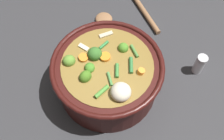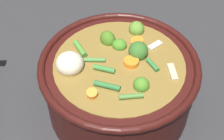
# 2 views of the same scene
# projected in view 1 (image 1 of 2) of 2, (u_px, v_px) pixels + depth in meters

# --- Properties ---
(ground_plane) EXTENTS (1.10, 1.10, 0.00)m
(ground_plane) POSITION_uv_depth(u_px,v_px,m) (108.00, 86.00, 0.77)
(ground_plane) COLOR #2D2D30
(cooking_pot) EXTENTS (0.30, 0.30, 0.15)m
(cooking_pot) POSITION_uv_depth(u_px,v_px,m) (107.00, 75.00, 0.71)
(cooking_pot) COLOR #38110F
(cooking_pot) RESTS_ON ground_plane
(wooden_spoon) EXTENTS (0.24, 0.23, 0.02)m
(wooden_spoon) POSITION_uv_depth(u_px,v_px,m) (124.00, 13.00, 0.91)
(wooden_spoon) COLOR brown
(wooden_spoon) RESTS_ON ground_plane
(salt_shaker) EXTENTS (0.03, 0.03, 0.07)m
(salt_shaker) POSITION_uv_depth(u_px,v_px,m) (200.00, 64.00, 0.77)
(salt_shaker) COLOR silver
(salt_shaker) RESTS_ON ground_plane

